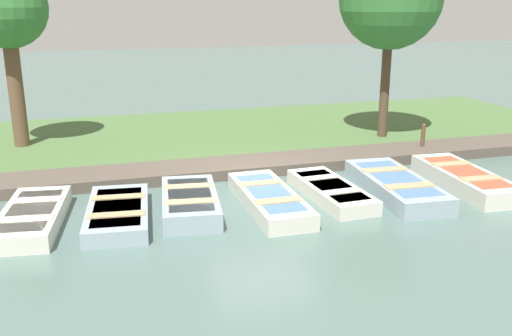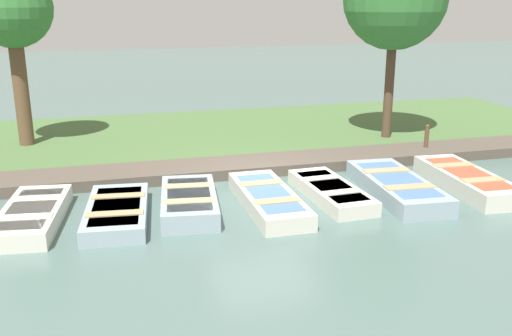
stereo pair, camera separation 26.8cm
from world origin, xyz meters
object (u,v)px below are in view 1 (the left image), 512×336
rowboat_3 (269,199)px  park_tree_far_left (6,12)px  rowboat_0 (32,217)px  rowboat_4 (331,191)px  mooring_post_far (423,140)px  rowboat_6 (465,179)px  rowboat_2 (190,202)px  rowboat_1 (118,213)px  rowboat_5 (396,185)px

rowboat_3 → park_tree_far_left: size_ratio=0.61×
rowboat_0 → rowboat_4: size_ratio=1.04×
rowboat_4 → mooring_post_far: bearing=120.4°
rowboat_6 → park_tree_far_left: bearing=-118.8°
rowboat_2 → rowboat_4: (0.06, 3.19, -0.04)m
rowboat_0 → rowboat_2: rowboat_2 is taller
rowboat_0 → park_tree_far_left: park_tree_far_left is taller
rowboat_4 → rowboat_6: 3.34m
rowboat_0 → rowboat_4: (0.14, 6.31, -0.02)m
rowboat_0 → rowboat_6: rowboat_6 is taller
rowboat_2 → park_tree_far_left: (-6.22, -3.83, 3.75)m
rowboat_1 → rowboat_2: bearing=100.0°
rowboat_2 → rowboat_0: bearing=-84.3°
rowboat_0 → park_tree_far_left: (-6.13, -0.71, 3.77)m
rowboat_1 → rowboat_3: 3.17m
mooring_post_far → rowboat_4: bearing=-56.8°
rowboat_3 → rowboat_0: bearing=-93.9°
rowboat_0 → rowboat_3: bearing=93.1°
rowboat_6 → mooring_post_far: (-2.80, 0.61, 0.26)m
rowboat_0 → park_tree_far_left: 7.24m
rowboat_0 → rowboat_1: 1.65m
rowboat_0 → mooring_post_far: bearing=110.3°
rowboat_1 → rowboat_6: (0.18, 8.01, 0.05)m
rowboat_4 → rowboat_0: bearing=-94.0°
rowboat_4 → rowboat_6: bearing=83.4°
rowboat_0 → rowboat_4: 6.31m
rowboat_0 → rowboat_5: (0.32, 7.85, 0.02)m
rowboat_1 → rowboat_2: size_ratio=1.05×
rowboat_5 → mooring_post_far: size_ratio=3.63×
rowboat_0 → rowboat_6: 9.66m
rowboat_0 → rowboat_4: rowboat_0 is taller
rowboat_1 → park_tree_far_left: (-6.32, -2.35, 3.79)m
rowboat_3 → rowboat_4: bearing=96.8°
rowboat_5 → rowboat_4: bearing=-92.5°
rowboat_6 → park_tree_far_left: (-6.50, -10.36, 3.75)m
rowboat_1 → rowboat_0: bearing=-90.7°
rowboat_1 → rowboat_6: bearing=94.7°
rowboat_0 → mooring_post_far: (-2.44, 10.26, 0.29)m
mooring_post_far → park_tree_far_left: bearing=-108.6°
rowboat_0 → rowboat_3: (0.32, 4.80, -0.00)m
rowboat_6 → rowboat_4: bearing=-90.6°
rowboat_2 → rowboat_3: 1.69m
rowboat_2 → mooring_post_far: size_ratio=2.92×
rowboat_5 → mooring_post_far: 3.67m
rowboat_3 → rowboat_2: bearing=-98.1°
park_tree_far_left → rowboat_0: bearing=6.6°
rowboat_5 → park_tree_far_left: size_ratio=0.65×
rowboat_2 → rowboat_3: rowboat_2 is taller
rowboat_2 → park_tree_far_left: 8.21m
rowboat_6 → park_tree_far_left: size_ratio=0.63×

